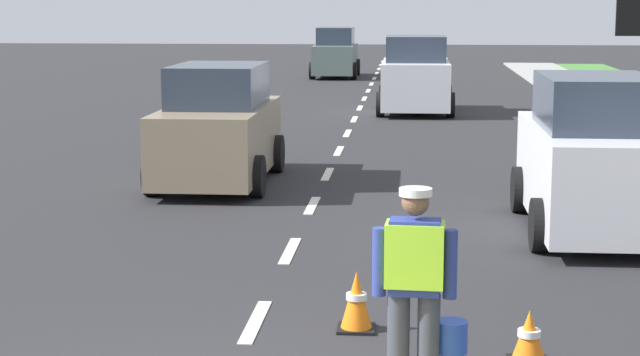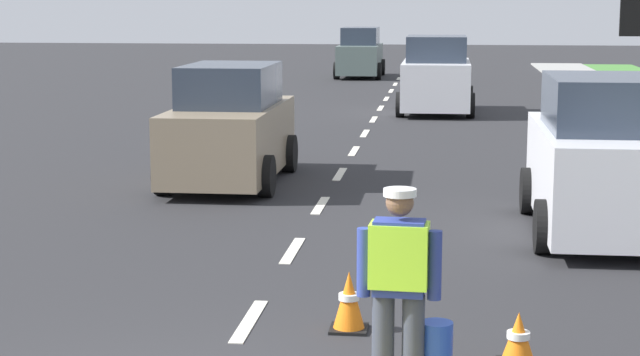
{
  "view_description": "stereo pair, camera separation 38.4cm",
  "coord_description": "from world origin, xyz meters",
  "px_view_note": "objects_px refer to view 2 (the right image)",
  "views": [
    {
      "loc": [
        1.49,
        -7.27,
        3.11
      ],
      "look_at": [
        0.46,
        4.73,
        1.1
      ],
      "focal_mm": 59.86,
      "sensor_mm": 36.0,
      "label": 1
    },
    {
      "loc": [
        1.87,
        -7.23,
        3.11
      ],
      "look_at": [
        0.46,
        4.73,
        1.1
      ],
      "focal_mm": 59.86,
      "sensor_mm": 36.0,
      "label": 2
    }
  ],
  "objects_px": {
    "road_worker": "(402,281)",
    "car_parked_curbside": "(600,161)",
    "traffic_cone_far": "(349,301)",
    "car_outgoing_far": "(436,77)",
    "car_oncoming_third": "(360,54)",
    "car_oncoming_lead": "(230,128)",
    "traffic_cone_near": "(518,340)"
  },
  "relations": [
    {
      "from": "car_oncoming_lead",
      "to": "car_parked_curbside",
      "type": "distance_m",
      "value": 6.7
    },
    {
      "from": "car_outgoing_far",
      "to": "car_parked_curbside",
      "type": "xyz_separation_m",
      "value": [
        2.34,
        -15.39,
        -0.01
      ]
    },
    {
      "from": "car_outgoing_far",
      "to": "traffic_cone_far",
      "type": "bearing_deg",
      "value": -91.74
    },
    {
      "from": "road_worker",
      "to": "car_outgoing_far",
      "type": "relative_size",
      "value": 0.43
    },
    {
      "from": "traffic_cone_far",
      "to": "car_outgoing_far",
      "type": "height_order",
      "value": "car_outgoing_far"
    },
    {
      "from": "car_parked_curbside",
      "to": "car_outgoing_far",
      "type": "bearing_deg",
      "value": 98.66
    },
    {
      "from": "road_worker",
      "to": "traffic_cone_near",
      "type": "bearing_deg",
      "value": 38.16
    },
    {
      "from": "traffic_cone_near",
      "to": "traffic_cone_far",
      "type": "xyz_separation_m",
      "value": [
        -1.54,
        0.83,
        0.05
      ]
    },
    {
      "from": "road_worker",
      "to": "traffic_cone_near",
      "type": "relative_size",
      "value": 3.47
    },
    {
      "from": "road_worker",
      "to": "car_outgoing_far",
      "type": "bearing_deg",
      "value": 89.88
    },
    {
      "from": "road_worker",
      "to": "car_parked_curbside",
      "type": "relative_size",
      "value": 0.41
    },
    {
      "from": "car_parked_curbside",
      "to": "traffic_cone_far",
      "type": "bearing_deg",
      "value": -122.32
    },
    {
      "from": "traffic_cone_far",
      "to": "car_outgoing_far",
      "type": "bearing_deg",
      "value": 88.26
    },
    {
      "from": "traffic_cone_far",
      "to": "car_outgoing_far",
      "type": "xyz_separation_m",
      "value": [
        0.61,
        20.06,
        0.71
      ]
    },
    {
      "from": "traffic_cone_near",
      "to": "car_oncoming_lead",
      "type": "height_order",
      "value": "car_oncoming_lead"
    },
    {
      "from": "traffic_cone_near",
      "to": "car_outgoing_far",
      "type": "distance_m",
      "value": 20.92
    },
    {
      "from": "road_worker",
      "to": "car_parked_curbside",
      "type": "xyz_separation_m",
      "value": [
        2.39,
        6.26,
        0.06
      ]
    },
    {
      "from": "road_worker",
      "to": "car_oncoming_lead",
      "type": "height_order",
      "value": "car_oncoming_lead"
    },
    {
      "from": "road_worker",
      "to": "traffic_cone_far",
      "type": "xyz_separation_m",
      "value": [
        -0.56,
        1.6,
        -0.64
      ]
    },
    {
      "from": "car_outgoing_far",
      "to": "car_parked_curbside",
      "type": "bearing_deg",
      "value": -81.34
    },
    {
      "from": "car_outgoing_far",
      "to": "car_oncoming_third",
      "type": "bearing_deg",
      "value": 103.21
    },
    {
      "from": "traffic_cone_near",
      "to": "traffic_cone_far",
      "type": "relative_size",
      "value": 0.83
    },
    {
      "from": "traffic_cone_far",
      "to": "car_oncoming_third",
      "type": "relative_size",
      "value": 0.14
    },
    {
      "from": "car_oncoming_third",
      "to": "car_parked_curbside",
      "type": "height_order",
      "value": "car_parked_curbside"
    },
    {
      "from": "car_oncoming_third",
      "to": "road_worker",
      "type": "bearing_deg",
      "value": -84.87
    },
    {
      "from": "car_oncoming_third",
      "to": "car_outgoing_far",
      "type": "height_order",
      "value": "car_outgoing_far"
    },
    {
      "from": "traffic_cone_far",
      "to": "car_outgoing_far",
      "type": "distance_m",
      "value": 20.08
    },
    {
      "from": "traffic_cone_near",
      "to": "car_outgoing_far",
      "type": "relative_size",
      "value": 0.12
    },
    {
      "from": "car_oncoming_third",
      "to": "car_oncoming_lead",
      "type": "distance_m",
      "value": 25.67
    },
    {
      "from": "road_worker",
      "to": "traffic_cone_far",
      "type": "bearing_deg",
      "value": 109.32
    },
    {
      "from": "traffic_cone_far",
      "to": "car_oncoming_lead",
      "type": "relative_size",
      "value": 0.14
    },
    {
      "from": "car_oncoming_lead",
      "to": "car_parked_curbside",
      "type": "relative_size",
      "value": 1.0
    }
  ]
}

